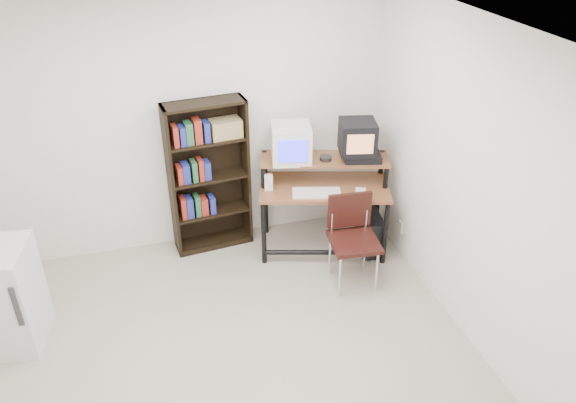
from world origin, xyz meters
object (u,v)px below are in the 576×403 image
object	(u,v)px
mini_fridge	(2,297)
pc_tower	(369,231)
crt_monitor	(291,143)
bookshelf	(208,174)
computer_desk	(324,188)
school_chair	(352,231)
crt_tv	(357,137)

from	to	relation	value
mini_fridge	pc_tower	bearing A→B (deg)	16.34
crt_monitor	bookshelf	bearing A→B (deg)	177.85
mini_fridge	crt_monitor	bearing A→B (deg)	25.76
bookshelf	pc_tower	bearing A→B (deg)	-26.14
computer_desk	school_chair	world-z (taller)	computer_desk
computer_desk	crt_tv	distance (m)	0.61
computer_desk	pc_tower	xyz separation A→B (m)	(0.45, -0.19, -0.49)
school_chair	bookshelf	bearing A→B (deg)	145.38
crt_tv	mini_fridge	world-z (taller)	crt_tv
crt_tv	bookshelf	distance (m)	1.53
computer_desk	crt_tv	world-z (taller)	crt_tv
pc_tower	school_chair	bearing A→B (deg)	-123.44
crt_monitor	pc_tower	size ratio (longest dim) A/B	1.00
bookshelf	mini_fridge	bearing A→B (deg)	-158.26
crt_monitor	crt_tv	distance (m)	0.65
computer_desk	school_chair	distance (m)	0.62
crt_monitor	pc_tower	xyz separation A→B (m)	(0.75, -0.37, -0.94)
crt_tv	mini_fridge	distance (m)	3.45
crt_monitor	pc_tower	world-z (taller)	crt_monitor
pc_tower	crt_tv	bearing A→B (deg)	130.75
school_chair	bookshelf	xyz separation A→B (m)	(-1.18, 0.98, 0.28)
crt_tv	crt_monitor	bearing A→B (deg)	176.96
crt_tv	pc_tower	bearing A→B (deg)	-45.12
bookshelf	crt_monitor	bearing A→B (deg)	-19.84
crt_monitor	crt_tv	size ratio (longest dim) A/B	1.11
pc_tower	computer_desk	bearing A→B (deg)	166.19
computer_desk	school_chair	bearing A→B (deg)	-66.63
computer_desk	mini_fridge	distance (m)	3.05
bookshelf	school_chair	bearing A→B (deg)	-45.82
crt_monitor	mini_fridge	world-z (taller)	crt_monitor
bookshelf	mini_fridge	world-z (taller)	bookshelf
crt_monitor	crt_tv	world-z (taller)	crt_tv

